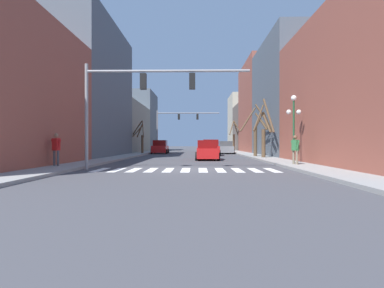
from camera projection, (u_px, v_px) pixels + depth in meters
name	position (u px, v px, depth m)	size (l,w,h in m)	color
ground_plane	(186.00, 170.00, 15.90)	(240.00, 240.00, 0.00)	#424247
sidewalk_left	(63.00, 168.00, 16.01)	(2.12, 90.00, 0.15)	gray
sidewalk_right	(311.00, 168.00, 15.79)	(2.12, 90.00, 0.15)	gray
building_row_left	(104.00, 111.00, 36.23)	(6.00, 52.64, 13.54)	#934C3D
building_row_right	(272.00, 111.00, 40.20)	(6.00, 59.62, 13.32)	#934C3D
crosswalk_stripes	(186.00, 170.00, 15.59)	(9.45, 2.60, 0.01)	white
traffic_signal_near	(138.00, 91.00, 15.88)	(8.76, 0.28, 5.63)	gray
traffic_signal_far	(176.00, 121.00, 44.18)	(9.25, 0.28, 6.26)	gray
street_lamp_right_corner	(294.00, 115.00, 19.26)	(0.95, 0.36, 4.34)	#1E4C2D
car_parked_right_far	(211.00, 148.00, 34.38)	(2.06, 4.56, 1.81)	red
car_parked_left_mid	(225.00, 148.00, 40.22)	(2.06, 4.66, 1.68)	gray
car_parked_left_far	(207.00, 151.00, 25.29)	(1.98, 4.26, 1.65)	red
car_at_intersection	(160.00, 147.00, 40.25)	(2.13, 4.22, 1.81)	red
pedestrian_crossing_street	(295.00, 147.00, 17.74)	(0.36, 0.72, 1.73)	#7A705B
pedestrian_waiting_at_curb	(56.00, 147.00, 16.55)	(0.74, 0.43, 1.81)	#4C4C51
street_tree_right_mid	(257.00, 132.00, 28.99)	(3.00, 1.17, 5.10)	brown
street_tree_right_near	(141.00, 138.00, 37.89)	(1.91, 1.74, 4.14)	brown
street_tree_right_far	(264.00, 131.00, 26.44)	(2.03, 2.21, 5.23)	brown
street_tree_left_near	(235.00, 136.00, 50.31)	(2.52, 2.83, 5.10)	brown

